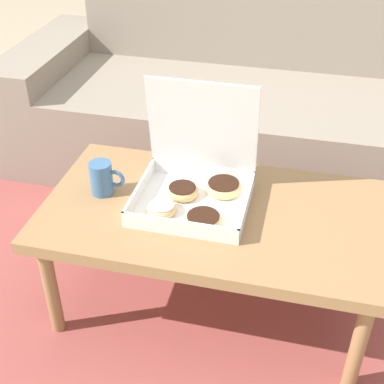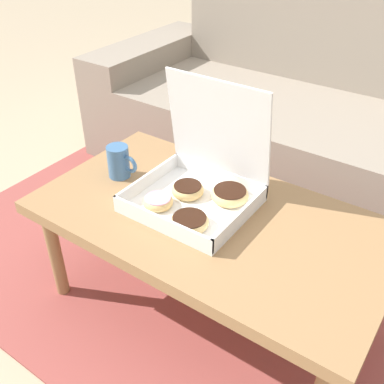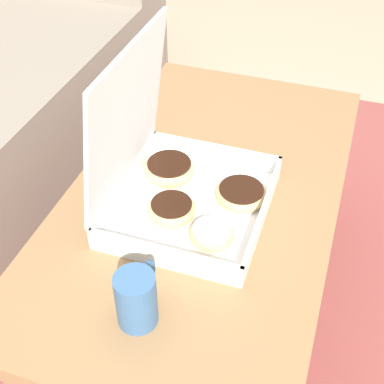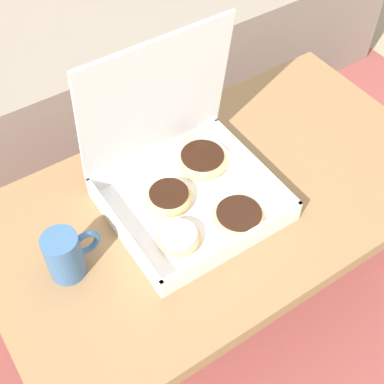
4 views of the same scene
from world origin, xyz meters
name	(u,v)px [view 3 (image 3 of 4)]	position (x,y,z in m)	size (l,w,h in m)	color
ground_plane	(144,287)	(0.00, 0.00, 0.00)	(12.00, 12.00, 0.00)	tan
area_rug	(50,260)	(0.00, 0.30, 0.01)	(2.39, 1.97, 0.01)	#994742
coffee_table	(205,203)	(0.00, -0.17, 0.37)	(1.06, 0.58, 0.41)	#997047
pastry_box	(181,183)	(-0.06, -0.14, 0.47)	(0.35, 0.32, 0.36)	white
coffee_mug	(137,298)	(-0.36, -0.17, 0.47)	(0.11, 0.07, 0.11)	#3D6693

